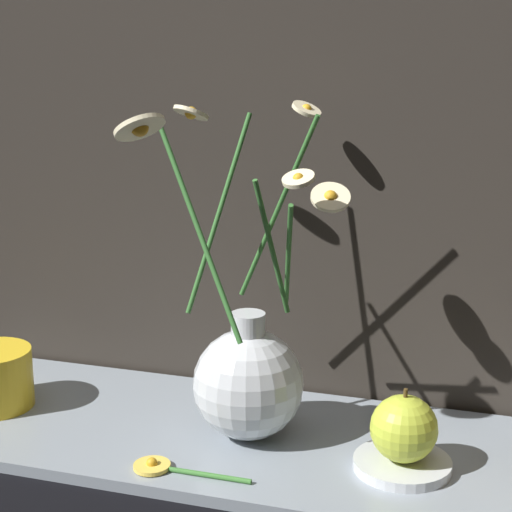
% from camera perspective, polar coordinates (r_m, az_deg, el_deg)
% --- Properties ---
extents(ground_plane, '(6.00, 6.00, 0.00)m').
position_cam_1_polar(ground_plane, '(0.91, 0.22, -12.62)').
color(ground_plane, black).
extents(shelf, '(0.82, 0.25, 0.01)m').
position_cam_1_polar(shelf, '(0.91, 0.22, -12.28)').
color(shelf, gray).
rests_on(shelf, ground_plane).
extents(vase_with_flowers, '(0.20, 0.24, 0.34)m').
position_cam_1_polar(vase_with_flowers, '(0.88, -0.57, -7.97)').
color(vase_with_flowers, silver).
rests_on(vase_with_flowers, shelf).
extents(saucer_plate, '(0.09, 0.09, 0.01)m').
position_cam_1_polar(saucer_plate, '(0.86, 9.72, -13.52)').
color(saucer_plate, silver).
rests_on(saucer_plate, shelf).
extents(orange_fruit, '(0.06, 0.06, 0.07)m').
position_cam_1_polar(orange_fruit, '(0.84, 9.83, -11.26)').
color(orange_fruit, '#B7C638').
rests_on(orange_fruit, saucer_plate).
extents(loose_daisy, '(0.12, 0.04, 0.01)m').
position_cam_1_polar(loose_daisy, '(0.85, -6.06, -13.86)').
color(loose_daisy, '#3D7A33').
rests_on(loose_daisy, shelf).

